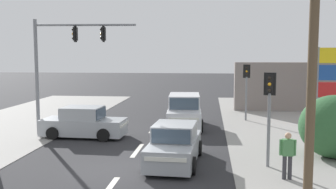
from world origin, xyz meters
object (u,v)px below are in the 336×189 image
(traffic_signal_mast, at_px, (61,56))
(utility_pole_foreground_right, at_px, (310,4))
(pedestrian_at_kerb, at_px, (288,153))
(pedestal_signal_far_median, at_px, (246,83))
(pedestal_signal_right_kerb, at_px, (269,103))
(suv_kerbside_parked, at_px, (184,112))
(sedan_oncoming_near, at_px, (175,145))
(shopping_plaza_sign, at_px, (333,77))
(sedan_receding_far, at_px, (84,123))

(traffic_signal_mast, bearing_deg, utility_pole_foreground_right, -39.76)
(traffic_signal_mast, relative_size, pedestrian_at_kerb, 3.68)
(utility_pole_foreground_right, bearing_deg, pedestal_signal_far_median, 91.37)
(pedestal_signal_right_kerb, bearing_deg, traffic_signal_mast, 153.34)
(utility_pole_foreground_right, distance_m, pedestal_signal_far_median, 14.27)
(pedestal_signal_right_kerb, xyz_separation_m, suv_kerbside_parked, (-3.64, 7.69, -1.53))
(pedestrian_at_kerb, bearing_deg, sedan_oncoming_near, 157.68)
(traffic_signal_mast, bearing_deg, shopping_plaza_sign, 10.86)
(pedestal_signal_right_kerb, xyz_separation_m, pedestrian_at_kerb, (0.42, -1.46, -1.49))
(pedestal_signal_right_kerb, distance_m, sedan_receding_far, 9.80)
(traffic_signal_mast, xyz_separation_m, suv_kerbside_parked, (6.22, 2.74, -3.26))
(traffic_signal_mast, relative_size, suv_kerbside_parked, 1.30)
(sedan_receding_far, bearing_deg, sedan_oncoming_near, -40.43)
(pedestal_signal_far_median, height_order, shopping_plaza_sign, shopping_plaza_sign)
(pedestal_signal_right_kerb, relative_size, sedan_receding_far, 0.83)
(traffic_signal_mast, relative_size, sedan_oncoming_near, 1.39)
(shopping_plaza_sign, bearing_deg, sedan_oncoming_near, -137.07)
(traffic_signal_mast, bearing_deg, sedan_oncoming_near, -37.10)
(utility_pole_foreground_right, height_order, traffic_signal_mast, utility_pole_foreground_right)
(sedan_receding_far, bearing_deg, pedestal_signal_right_kerb, -27.47)
(utility_pole_foreground_right, bearing_deg, sedan_oncoming_near, 136.40)
(pedestal_signal_right_kerb, relative_size, suv_kerbside_parked, 0.77)
(pedestal_signal_right_kerb, bearing_deg, shopping_plaza_sign, 59.28)
(traffic_signal_mast, height_order, suv_kerbside_parked, traffic_signal_mast)
(utility_pole_foreground_right, bearing_deg, shopping_plaza_sign, 69.94)
(traffic_signal_mast, height_order, pedestrian_at_kerb, traffic_signal_mast)
(utility_pole_foreground_right, distance_m, sedan_receding_far, 13.04)
(utility_pole_foreground_right, xyz_separation_m, pedestal_signal_right_kerb, (-0.45, 3.62, -3.15))
(utility_pole_foreground_right, distance_m, sedan_oncoming_near, 7.34)
(pedestal_signal_far_median, xyz_separation_m, sedan_oncoming_near, (-3.64, -10.12, -1.71))
(utility_pole_foreground_right, xyz_separation_m, suv_kerbside_parked, (-4.08, 11.31, -4.69))
(sedan_receding_far, bearing_deg, shopping_plaza_sign, 13.96)
(pedestal_signal_right_kerb, height_order, pedestrian_at_kerb, pedestal_signal_right_kerb)
(sedan_receding_far, bearing_deg, utility_pole_foreground_right, -41.87)
(pedestal_signal_right_kerb, distance_m, suv_kerbside_parked, 8.64)
(sedan_oncoming_near, bearing_deg, sedan_receding_far, 139.57)
(pedestal_signal_far_median, bearing_deg, shopping_plaza_sign, -29.83)
(pedestal_signal_right_kerb, bearing_deg, suv_kerbside_parked, 115.30)
(pedestrian_at_kerb, bearing_deg, sedan_receding_far, 146.67)
(shopping_plaza_sign, bearing_deg, traffic_signal_mast, -169.14)
(utility_pole_foreground_right, bearing_deg, pedestrian_at_kerb, 90.57)
(suv_kerbside_parked, bearing_deg, shopping_plaza_sign, 0.21)
(utility_pole_foreground_right, distance_m, shopping_plaza_sign, 12.35)
(pedestal_signal_far_median, bearing_deg, utility_pole_foreground_right, -88.63)
(suv_kerbside_parked, height_order, pedestrian_at_kerb, suv_kerbside_parked)
(utility_pole_foreground_right, relative_size, sedan_receding_far, 2.42)
(utility_pole_foreground_right, relative_size, traffic_signal_mast, 1.73)
(pedestrian_at_kerb, bearing_deg, suv_kerbside_parked, 113.93)
(sedan_oncoming_near, height_order, sedan_receding_far, same)
(traffic_signal_mast, distance_m, pedestrian_at_kerb, 12.54)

